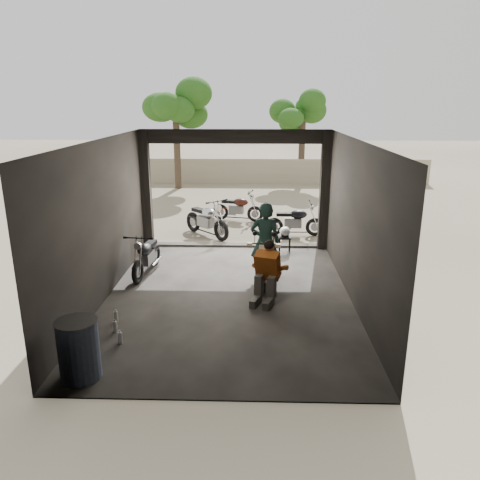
# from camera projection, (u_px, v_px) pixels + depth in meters

# --- Properties ---
(ground) EXTENTS (80.00, 80.00, 0.00)m
(ground) POSITION_uv_depth(u_px,v_px,m) (228.00, 297.00, 9.68)
(ground) COLOR #7A6D56
(ground) RESTS_ON ground
(garage) EXTENTS (7.00, 7.13, 3.20)m
(garage) POSITION_uv_depth(u_px,v_px,m) (229.00, 231.00, 9.84)
(garage) COLOR #2D2B28
(garage) RESTS_ON ground
(boundary_wall) EXTENTS (18.00, 0.30, 1.20)m
(boundary_wall) POSITION_uv_depth(u_px,v_px,m) (244.00, 171.00, 22.92)
(boundary_wall) COLOR gray
(boundary_wall) RESTS_ON ground
(tree_left) EXTENTS (2.20, 2.20, 5.60)m
(tree_left) POSITION_uv_depth(u_px,v_px,m) (175.00, 99.00, 20.60)
(tree_left) COLOR #382B1E
(tree_left) RESTS_ON ground
(tree_right) EXTENTS (2.20, 2.20, 5.00)m
(tree_right) POSITION_uv_depth(u_px,v_px,m) (303.00, 108.00, 21.99)
(tree_right) COLOR #382B1E
(tree_right) RESTS_ON ground
(main_bike) EXTENTS (0.86, 1.69, 1.08)m
(main_bike) POSITION_uv_depth(u_px,v_px,m) (266.00, 260.00, 10.31)
(main_bike) COLOR beige
(main_bike) RESTS_ON ground
(left_bike) EXTENTS (0.80, 1.59, 1.03)m
(left_bike) POSITION_uv_depth(u_px,v_px,m) (146.00, 253.00, 10.82)
(left_bike) COLOR black
(left_bike) RESTS_ON ground
(outside_bike_a) EXTENTS (1.70, 1.75, 1.17)m
(outside_bike_a) POSITION_uv_depth(u_px,v_px,m) (207.00, 217.00, 13.88)
(outside_bike_a) COLOR black
(outside_bike_a) RESTS_ON ground
(outside_bike_b) EXTENTS (1.62, 0.95, 1.03)m
(outside_bike_b) POSITION_uv_depth(u_px,v_px,m) (238.00, 206.00, 15.69)
(outside_bike_b) COLOR #40170F
(outside_bike_b) RESTS_ON ground
(outside_bike_c) EXTENTS (1.55, 0.65, 1.05)m
(outside_bike_c) POSITION_uv_depth(u_px,v_px,m) (295.00, 219.00, 13.94)
(outside_bike_c) COLOR black
(outside_bike_c) RESTS_ON ground
(rider) EXTENTS (0.68, 0.47, 1.80)m
(rider) POSITION_uv_depth(u_px,v_px,m) (265.00, 242.00, 10.34)
(rider) COLOR #152B28
(rider) RESTS_ON ground
(mechanic) EXTENTS (0.87, 1.00, 1.22)m
(mechanic) POSITION_uv_depth(u_px,v_px,m) (266.00, 274.00, 9.25)
(mechanic) COLOR #BD5A19
(mechanic) RESTS_ON ground
(stool) EXTENTS (0.32, 0.32, 0.45)m
(stool) POSITION_uv_depth(u_px,v_px,m) (285.00, 239.00, 12.41)
(stool) COLOR black
(stool) RESTS_ON ground
(helmet) EXTENTS (0.31, 0.32, 0.27)m
(helmet) POSITION_uv_depth(u_px,v_px,m) (285.00, 231.00, 12.37)
(helmet) COLOR silver
(helmet) RESTS_ON stool
(oil_drum) EXTENTS (0.60, 0.60, 0.92)m
(oil_drum) POSITION_uv_depth(u_px,v_px,m) (79.00, 350.00, 6.74)
(oil_drum) COLOR #435371
(oil_drum) RESTS_ON ground
(sign_post) EXTENTS (0.70, 0.08, 2.10)m
(sign_post) POSITION_uv_depth(u_px,v_px,m) (378.00, 202.00, 12.04)
(sign_post) COLOR black
(sign_post) RESTS_ON ground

